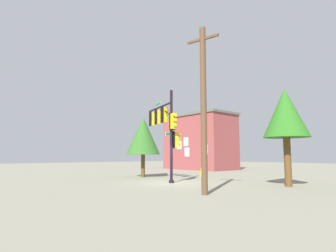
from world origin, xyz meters
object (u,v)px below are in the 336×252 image
Objects in this scene: utility_pole at (204,106)px; fire_hydrant at (202,172)px; tree_near at (143,136)px; brick_building at (199,142)px; tree_mid at (285,114)px; signal_pole_assembly at (166,124)px.

fire_hydrant is at bearing -46.64° from utility_pole.
fire_hydrant is (7.66, -8.11, -3.96)m from utility_pole.
brick_building is (6.21, -14.00, 0.14)m from tree_near.
utility_pole is at bearing 159.80° from tree_near.
utility_pole reaches higher than tree_mid.
signal_pole_assembly is 7.98× the size of fire_hydrant.
signal_pole_assembly is at bearing 25.85° from tree_mid.
brick_building reaches higher than tree_near.
fire_hydrant is 0.08× the size of brick_building.
signal_pole_assembly is at bearing 101.90° from fire_hydrant.
brick_building is (9.58, -9.95, 3.41)m from fire_hydrant.
fire_hydrant is 0.13× the size of tree_mid.
tree_mid is (-11.97, -2.57, 0.87)m from tree_near.
tree_mid is (-7.52, -3.64, 0.28)m from signal_pole_assembly.
tree_near reaches higher than fire_hydrant.
tree_mid is (-0.95, -6.63, 0.17)m from utility_pole.
signal_pole_assembly is 8.37m from tree_mid.
utility_pole is 24.97m from brick_building.
tree_mid is at bearing -154.15° from signal_pole_assembly.
fire_hydrant is 9.66m from tree_mid.
brick_building is at bearing -66.06° from tree_near.
utility_pole reaches higher than brick_building.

